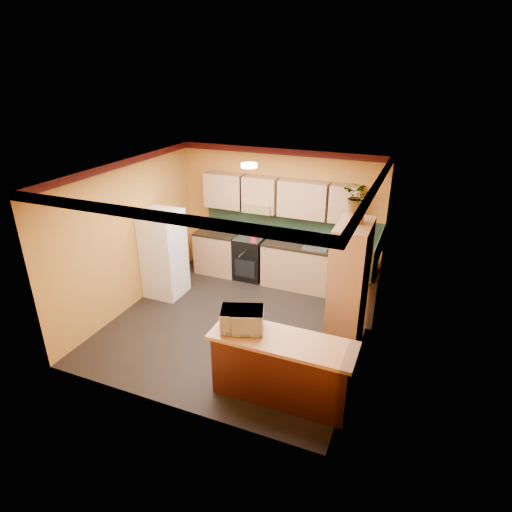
{
  "coord_description": "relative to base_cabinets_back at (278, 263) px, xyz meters",
  "views": [
    {
      "loc": [
        2.72,
        -5.71,
        4.11
      ],
      "look_at": [
        0.18,
        0.45,
        1.16
      ],
      "focal_mm": 30.0,
      "sensor_mm": 36.0,
      "label": 1
    }
  ],
  "objects": [
    {
      "name": "base_cabinets_right",
      "position": [
        1.68,
        -0.77,
        0.0
      ],
      "size": [
        0.6,
        0.8,
        0.88
      ],
      "primitive_type": "cube",
      "color": "tan",
      "rests_on": "ground"
    },
    {
      "name": "fern_pot",
      "position": [
        1.73,
        -1.7,
        1.74
      ],
      "size": [
        0.22,
        0.22,
        0.16
      ],
      "primitive_type": "cylinder",
      "color": "brown",
      "rests_on": "pantry"
    },
    {
      "name": "microwave",
      "position": [
        0.61,
        -3.17,
        0.64
      ],
      "size": [
        0.65,
        0.54,
        0.31
      ],
      "primitive_type": "imported",
      "rotation": [
        0.0,
        0.0,
        0.35
      ],
      "color": "white",
      "rests_on": "bar_top"
    },
    {
      "name": "breakfast_bar",
      "position": [
        1.18,
        -3.17,
        0.0
      ],
      "size": [
        1.8,
        0.55,
        0.88
      ],
      "primitive_type": "cube",
      "color": "#4C1711",
      "rests_on": "ground"
    },
    {
      "name": "fridge",
      "position": [
        -1.87,
        -1.28,
        0.41
      ],
      "size": [
        0.68,
        0.66,
        1.7
      ],
      "primitive_type": "cube",
      "color": "white",
      "rests_on": "ground"
    },
    {
      "name": "sink",
      "position": [
        0.78,
        0.0,
        0.5
      ],
      "size": [
        0.48,
        0.4,
        0.03
      ],
      "primitive_type": "cube",
      "color": "silver",
      "rests_on": "countertop_back"
    },
    {
      "name": "kettle",
      "position": [
        -0.52,
        -0.05,
        0.56
      ],
      "size": [
        0.18,
        0.18,
        0.18
      ],
      "primitive_type": null,
      "rotation": [
        0.0,
        0.0,
        0.09
      ],
      "color": "red",
      "rests_on": "stove"
    },
    {
      "name": "room_shell",
      "position": [
        -0.1,
        -1.52,
        1.65
      ],
      "size": [
        4.24,
        4.24,
        2.72
      ],
      "color": "black",
      "rests_on": "ground"
    },
    {
      "name": "bar_top",
      "position": [
        1.18,
        -3.17,
        0.47
      ],
      "size": [
        1.9,
        0.65,
        0.05
      ],
      "primitive_type": "cube",
      "color": "tan",
      "rests_on": "breakfast_bar"
    },
    {
      "name": "countertop_back",
      "position": [
        0.0,
        -0.0,
        0.46
      ],
      "size": [
        3.65,
        0.62,
        0.04
      ],
      "primitive_type": "cube",
      "color": "black",
      "rests_on": "base_cabinets_back"
    },
    {
      "name": "fern",
      "position": [
        1.73,
        -1.7,
        2.04
      ],
      "size": [
        0.48,
        0.45,
        0.43
      ],
      "primitive_type": "imported",
      "rotation": [
        0.0,
        0.0,
        -0.34
      ],
      "color": "tan",
      "rests_on": "fern_pot"
    },
    {
      "name": "countertop_right",
      "position": [
        1.68,
        -0.77,
        0.46
      ],
      "size": [
        0.62,
        0.8,
        0.04
      ],
      "primitive_type": "cube",
      "color": "black",
      "rests_on": "base_cabinets_right"
    },
    {
      "name": "base_cabinets_back",
      "position": [
        0.0,
        0.0,
        0.0
      ],
      "size": [
        3.65,
        0.6,
        0.88
      ],
      "primitive_type": "cube",
      "color": "tan",
      "rests_on": "ground"
    },
    {
      "name": "stove",
      "position": [
        -0.62,
        -0.0,
        0.02
      ],
      "size": [
        0.58,
        0.58,
        0.91
      ],
      "primitive_type": "cube",
      "color": "black",
      "rests_on": "ground"
    },
    {
      "name": "pantry",
      "position": [
        1.73,
        -1.75,
        0.61
      ],
      "size": [
        0.48,
        0.9,
        2.1
      ],
      "primitive_type": "cube",
      "color": "tan",
      "rests_on": "ground"
    }
  ]
}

